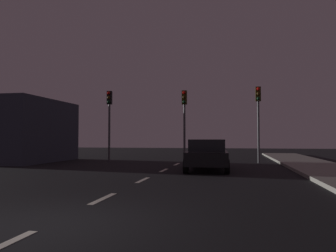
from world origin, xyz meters
name	(u,v)px	position (x,y,z in m)	size (l,w,h in m)	color
ground_plane	(147,178)	(0.00, 7.00, 0.00)	(80.00, 80.00, 0.00)	black
lane_stripe_nearest	(0,247)	(0.00, -1.20, 0.00)	(0.16, 1.60, 0.01)	silver
lane_stripe_second	(103,198)	(0.00, 2.60, 0.00)	(0.16, 1.60, 0.01)	silver
lane_stripe_third	(143,180)	(0.00, 6.40, 0.00)	(0.16, 1.60, 0.01)	silver
lane_stripe_fourth	(164,170)	(0.00, 10.20, 0.00)	(0.16, 1.60, 0.01)	silver
lane_stripe_fifth	(177,164)	(0.00, 14.00, 0.00)	(0.16, 1.60, 0.01)	silver
lane_stripe_sixth	(186,160)	(0.00, 17.80, 0.00)	(0.16, 1.60, 0.01)	silver
lane_stripe_seventh	(192,157)	(0.00, 21.60, 0.00)	(0.16, 1.60, 0.01)	silver
traffic_signal_left	(109,112)	(-4.94, 15.84, 3.34)	(0.32, 0.38, 4.75)	#4C4C51
traffic_signal_center	(184,112)	(0.20, 15.84, 3.27)	(0.32, 0.38, 4.64)	#4C4C51
traffic_signal_right	(258,109)	(4.85, 15.84, 3.34)	(0.32, 0.38, 4.75)	#4C4C51
car_stopped_ahead	(207,154)	(2.04, 10.66, 0.75)	(2.17, 4.64, 1.48)	black
storefront_left	(19,131)	(-10.56, 14.18, 2.02)	(5.11, 6.70, 4.03)	#333847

